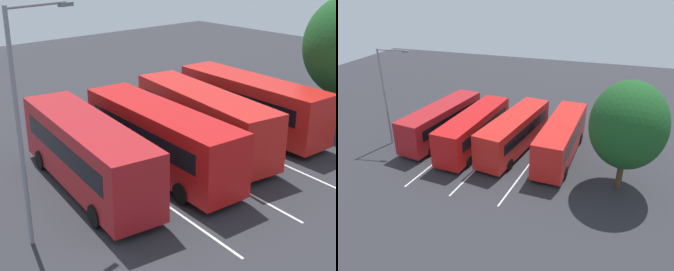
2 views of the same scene
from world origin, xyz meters
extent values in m
plane|color=#2B2B30|center=(0.00, 0.00, 0.00)|extent=(72.71, 72.71, 0.00)
cube|color=red|center=(0.67, -5.66, 1.80)|extent=(10.13, 2.95, 2.92)
cube|color=black|center=(5.62, -5.94, 2.58)|extent=(0.24, 2.11, 1.23)
cube|color=black|center=(0.73, -4.50, 2.15)|extent=(8.40, 0.55, 0.94)
cube|color=black|center=(0.60, -6.83, 2.15)|extent=(8.40, 0.55, 0.94)
cube|color=black|center=(5.64, -5.94, 3.08)|extent=(0.21, 1.92, 0.32)
cube|color=black|center=(5.65, -5.94, 0.55)|extent=(0.22, 2.20, 0.36)
cylinder|color=black|center=(3.93, -4.71, 0.48)|extent=(0.97, 0.33, 0.95)
cylinder|color=black|center=(3.80, -6.98, 0.48)|extent=(0.97, 0.33, 0.95)
cylinder|color=black|center=(-2.47, -4.35, 0.48)|extent=(0.97, 0.33, 0.95)
cylinder|color=black|center=(-2.59, -6.62, 0.48)|extent=(0.97, 0.33, 0.95)
cube|color=red|center=(0.54, -1.59, 1.80)|extent=(10.26, 3.98, 2.92)
cube|color=black|center=(5.44, -2.39, 2.58)|extent=(0.46, 2.10, 1.23)
cube|color=black|center=(0.73, -0.43, 2.15)|extent=(8.31, 1.43, 0.94)
cube|color=black|center=(0.36, -2.74, 2.15)|extent=(8.31, 1.43, 0.94)
cube|color=black|center=(5.46, -2.39, 3.08)|extent=(0.41, 1.91, 0.32)
cube|color=black|center=(5.47, -2.39, 0.55)|extent=(0.45, 2.19, 0.36)
cylinder|color=black|center=(3.89, -0.98, 0.48)|extent=(0.98, 0.43, 0.95)
cylinder|color=black|center=(3.52, -3.23, 0.48)|extent=(0.98, 0.43, 0.95)
cylinder|color=black|center=(-2.43, 0.05, 0.48)|extent=(0.98, 0.43, 0.95)
cylinder|color=black|center=(-2.80, -2.19, 0.48)|extent=(0.98, 0.43, 0.95)
cube|color=red|center=(-0.05, 1.96, 1.80)|extent=(10.17, 3.20, 2.92)
cube|color=black|center=(4.90, 1.56, 2.58)|extent=(0.29, 2.11, 1.23)
cube|color=black|center=(0.04, 3.12, 2.15)|extent=(8.38, 0.76, 0.94)
cube|color=black|center=(-0.15, 0.80, 2.15)|extent=(8.38, 0.76, 0.94)
cube|color=black|center=(4.92, 1.55, 3.08)|extent=(0.26, 1.92, 0.32)
cube|color=black|center=(4.93, 1.55, 0.55)|extent=(0.28, 2.20, 0.36)
cylinder|color=black|center=(3.23, 2.83, 0.48)|extent=(0.97, 0.36, 0.95)
cylinder|color=black|center=(3.05, 0.57, 0.48)|extent=(0.97, 0.36, 0.95)
cylinder|color=black|center=(-3.15, 3.36, 0.48)|extent=(0.97, 0.36, 0.95)
cylinder|color=black|center=(-3.34, 1.09, 0.48)|extent=(0.97, 0.36, 0.95)
cube|color=#AD191E|center=(0.71, 5.58, 1.80)|extent=(10.25, 3.81, 2.92)
cube|color=black|center=(5.62, 4.87, 2.58)|extent=(0.42, 2.10, 1.23)
cube|color=black|center=(0.87, 6.74, 2.15)|extent=(8.33, 1.29, 0.94)
cube|color=black|center=(0.54, 4.43, 2.15)|extent=(8.33, 1.29, 0.94)
cube|color=black|center=(5.64, 4.86, 3.08)|extent=(0.38, 1.91, 0.32)
cube|color=black|center=(5.65, 4.86, 0.55)|extent=(0.42, 2.19, 0.36)
cylinder|color=black|center=(4.04, 6.25, 0.48)|extent=(0.98, 0.41, 0.95)
cylinder|color=black|center=(3.71, 4.00, 0.48)|extent=(0.98, 0.41, 0.95)
cylinder|color=black|center=(-2.30, 7.17, 0.48)|extent=(0.98, 0.41, 0.95)
cylinder|color=black|center=(-2.63, 4.92, 0.48)|extent=(0.98, 0.41, 0.95)
cylinder|color=#232833|center=(6.99, -4.61, 0.40)|extent=(0.13, 0.13, 0.81)
cylinder|color=#232833|center=(7.07, -4.48, 0.40)|extent=(0.13, 0.13, 0.81)
cylinder|color=#232328|center=(7.03, -4.55, 1.13)|extent=(0.44, 0.44, 0.64)
sphere|color=tan|center=(7.03, -4.55, 1.56)|extent=(0.22, 0.22, 0.22)
cylinder|color=gray|center=(-1.73, 9.62, 4.34)|extent=(0.16, 0.16, 8.68)
cylinder|color=gray|center=(-1.51, 8.43, 8.58)|extent=(0.53, 2.41, 0.10)
cube|color=slate|center=(-1.30, 7.23, 8.50)|extent=(0.30, 0.59, 0.14)
cube|color=silver|center=(0.00, -3.66, 0.00)|extent=(15.16, 1.60, 0.01)
cube|color=silver|center=(0.00, 0.00, 0.00)|extent=(15.16, 1.60, 0.01)
cube|color=silver|center=(0.00, 3.66, 0.00)|extent=(15.16, 1.60, 0.01)
camera|label=1|loc=(-16.80, 15.95, 10.37)|focal=51.97mm
camera|label=2|loc=(-24.76, -9.24, 14.16)|focal=35.78mm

